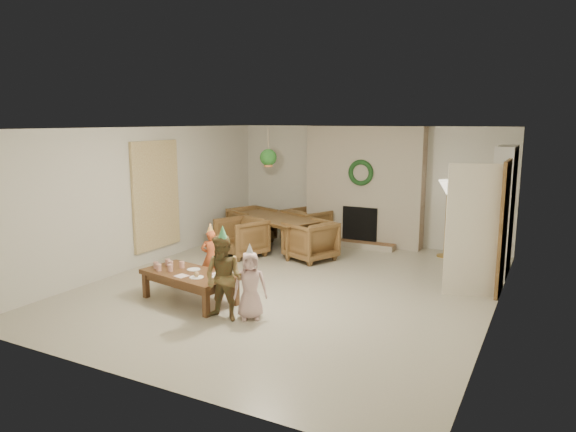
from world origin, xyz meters
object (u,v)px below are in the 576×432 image
Objects in this scene: dining_chair_far at (307,226)px; child_plaid at (224,278)px; dining_chair_near at (241,237)px; dining_table at (276,233)px; dining_chair_left at (252,225)px; child_red at (211,257)px; child_pink at (250,285)px; coffee_table_top at (189,275)px; dining_chair_right at (310,240)px.

dining_chair_far is 0.72× the size of child_plaid.
dining_chair_near is 0.72× the size of child_plaid.
dining_table is 0.85m from dining_chair_left.
dining_table is 2.34× the size of dining_chair_left.
child_pink reaches higher than child_red.
dining_chair_near is at bearing 116.30° from coffee_table_top.
child_pink reaches higher than dining_chair_far.
dining_table is 2.34× the size of dining_chair_right.
child_pink is (2.33, -3.82, 0.08)m from dining_chair_left.
dining_chair_left is 2.96m from child_red.
dining_chair_near is at bearing -90.00° from dining_table.
dining_chair_right is at bearing -90.00° from dining_chair_left.
dining_chair_far is 0.93× the size of child_red.
child_pink reaches higher than dining_chair_left.
dining_chair_left is 0.93× the size of child_red.
dining_chair_right reaches higher than coffee_table_top.
child_red reaches higher than coffee_table_top.
dining_chair_right is 2.97m from coffee_table_top.
coffee_table_top is 1.55× the size of child_pink.
coffee_table_top is at bearing -139.08° from dining_chair_left.
child_red is at bearing -63.11° from dining_table.
dining_chair_far reaches higher than coffee_table_top.
dining_chair_left is 0.58× the size of coffee_table_top.
child_plaid reaches higher than child_red.
dining_chair_far reaches higher than dining_table.
child_plaid is (1.09, -1.22, 0.13)m from child_red.
dining_chair_near is 1.20m from dining_chair_left.
dining_chair_far is 4.11m from coffee_table_top.
child_red reaches higher than dining_chair_near.
dining_chair_far is at bearing -125.71° from child_red.
dining_chair_left is 4.48m from child_pink.
coffee_table_top is (0.40, -3.33, 0.07)m from dining_table.
dining_chair_left and dining_chair_right have the same top height.
dining_chair_right is 0.72× the size of child_plaid.
dining_chair_near and dining_chair_left have the same top height.
child_plaid is (0.27, -3.27, 0.20)m from dining_chair_right.
dining_chair_left is at bearing 87.30° from child_pink.
dining_table is 2.48m from child_red.
dining_chair_right is 0.90× the size of child_pink.
child_red is at bearing 129.53° from child_plaid.
dining_chair_left is at bearing 118.15° from coffee_table_top.
dining_chair_left is 1.92m from dining_chair_right.
coffee_table_top is (0.73, -2.54, 0.03)m from dining_chair_near.
dining_table is at bearing 106.55° from child_plaid.
coffee_table_top is 1.24× the size of child_plaid.
dining_table is 3.35m from coffee_table_top.
dining_chair_left is 4.51m from child_plaid.
dining_chair_near is at bearing -135.00° from dining_chair_left.
coffee_table_top is 0.89m from child_red.
dining_chair_left is at bearing 45.00° from dining_chair_far.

